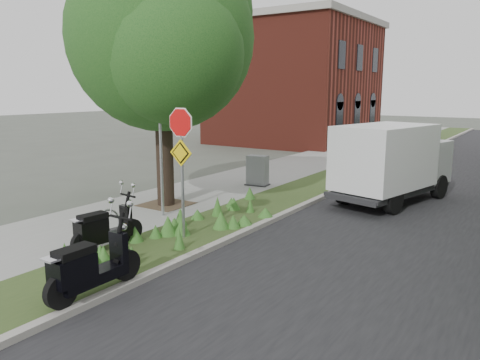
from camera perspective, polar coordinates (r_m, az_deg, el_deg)
The scene contains 14 objects.
ground at distance 10.17m, azimuth -3.00°, elevation -9.83°, with size 120.00×120.00×0.00m, color #4C5147.
sidewalk_near at distance 20.54m, azimuth 4.24°, elevation 0.97°, with size 3.50×60.00×0.12m, color gray.
verge at distance 19.35m, azimuth 11.33°, elevation 0.17°, with size 2.00×60.00×0.12m, color #32491F.
kerb_near at distance 19.00m, azimuth 14.12°, elevation -0.13°, with size 0.20×60.00×0.13m, color #9E9991.
road at distance 18.17m, azimuth 24.53°, elevation -1.49°, with size 7.00×60.00×0.01m, color black.
street_tree_main at distance 14.39m, azimuth -9.63°, elevation 15.57°, with size 6.21×5.54×7.66m.
bare_post at distance 13.05m, azimuth -9.64°, elevation 4.25°, with size 0.08×0.08×4.00m.
bike_hoop at distance 11.39m, azimuth -15.87°, elevation -5.34°, with size 0.06×0.78×0.77m.
sign_assembly at distance 10.92m, azimuth -7.18°, elevation 4.13°, with size 0.94×0.08×3.22m.
brick_building at distance 33.29m, azimuth 6.79°, elevation 11.91°, with size 9.40×10.40×8.30m.
scooter_near at distance 10.78m, azimuth -16.68°, elevation -6.07°, with size 0.50×1.80×0.86m.
scooter_far at distance 8.46m, azimuth -18.40°, elevation -10.62°, with size 0.41×1.98×0.94m.
box_truck at distance 15.75m, azimuth 18.03°, elevation 2.38°, with size 2.88×5.06×2.16m.
utility_cabinet at distance 17.31m, azimuth 2.15°, elevation 1.10°, with size 0.90×0.66×1.11m.
Camera 1 is at (5.73, -7.59, 3.61)m, focal length 35.00 mm.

